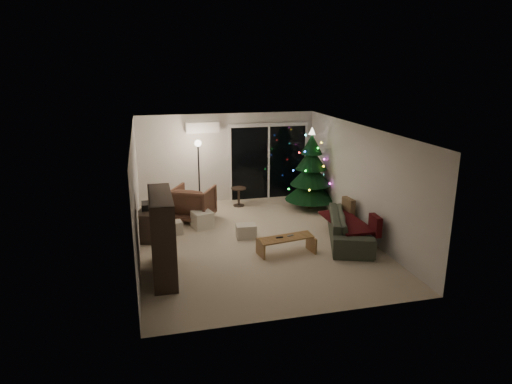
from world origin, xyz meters
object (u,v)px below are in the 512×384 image
bookshelf (151,237)px  coffee_table (286,245)px  media_cabinet (150,222)px  sofa (350,227)px  armchair (194,203)px  christmas_tree (311,169)px

bookshelf → coffee_table: bookshelf is taller
media_cabinet → sofa: 4.51m
armchair → media_cabinet: bearing=66.7°
bookshelf → christmas_tree: bearing=19.5°
media_cabinet → christmas_tree: (4.29, 1.11, 0.78)m
bookshelf → armchair: 3.20m
media_cabinet → armchair: (1.09, 0.89, 0.11)m
coffee_table → christmas_tree: (1.57, 2.82, 0.92)m
armchair → christmas_tree: size_ratio=0.43×
bookshelf → coffee_table: 2.81m
armchair → sofa: 3.93m
media_cabinet → coffee_table: (2.71, -1.70, -0.15)m
armchair → coffee_table: bearing=149.4°
media_cabinet → christmas_tree: size_ratio=0.48×
bookshelf → armchair: bookshelf is taller
bookshelf → media_cabinet: (0.00, 2.10, -0.46)m
bookshelf → media_cabinet: bookshelf is taller
coffee_table → christmas_tree: size_ratio=0.53×
media_cabinet → coffee_table: bearing=-15.1°
sofa → bookshelf: bearing=119.6°
media_cabinet → armchair: bearing=56.3°
sofa → christmas_tree: (-0.01, 2.48, 0.79)m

